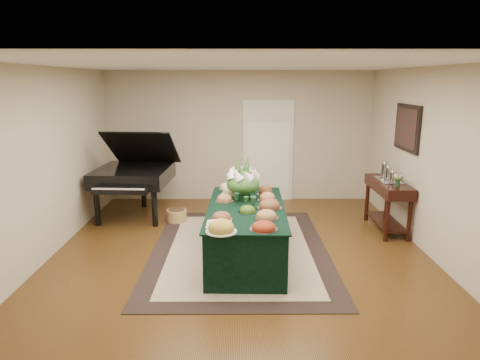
{
  "coord_description": "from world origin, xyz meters",
  "views": [
    {
      "loc": [
        -0.03,
        -5.91,
        2.5
      ],
      "look_at": [
        0.0,
        0.3,
        1.05
      ],
      "focal_mm": 32.0,
      "sensor_mm": 36.0,
      "label": 1
    }
  ],
  "objects_px": {
    "floral_centerpiece": "(243,179)",
    "mahogany_sideboard": "(388,192)",
    "buffet_table": "(246,233)",
    "grand_piano": "(134,174)"
  },
  "relations": [
    {
      "from": "floral_centerpiece",
      "to": "buffet_table",
      "type": "bearing_deg",
      "value": -84.56
    },
    {
      "from": "buffet_table",
      "to": "floral_centerpiece",
      "type": "height_order",
      "value": "floral_centerpiece"
    },
    {
      "from": "mahogany_sideboard",
      "to": "floral_centerpiece",
      "type": "bearing_deg",
      "value": -162.4
    },
    {
      "from": "buffet_table",
      "to": "grand_piano",
      "type": "height_order",
      "value": "grand_piano"
    },
    {
      "from": "floral_centerpiece",
      "to": "grand_piano",
      "type": "height_order",
      "value": "grand_piano"
    },
    {
      "from": "grand_piano",
      "to": "buffet_table",
      "type": "bearing_deg",
      "value": -43.8
    },
    {
      "from": "buffet_table",
      "to": "mahogany_sideboard",
      "type": "height_order",
      "value": "mahogany_sideboard"
    },
    {
      "from": "floral_centerpiece",
      "to": "grand_piano",
      "type": "distance_m",
      "value": 2.54
    },
    {
      "from": "floral_centerpiece",
      "to": "mahogany_sideboard",
      "type": "bearing_deg",
      "value": 17.6
    },
    {
      "from": "mahogany_sideboard",
      "to": "grand_piano",
      "type": "bearing_deg",
      "value": 170.13
    }
  ]
}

